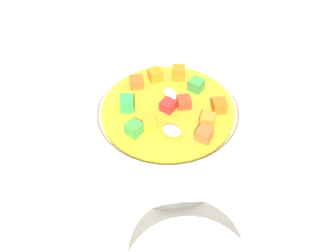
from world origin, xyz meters
The scene contains 4 objects.
ground_plane centered at (0.00, 0.00, -1.00)cm, with size 140.00×140.00×2.00cm, color #BAB2A0.
soup_bowl_main centered at (-0.01, 0.00, 3.15)cm, with size 15.52×15.52×6.87cm.
spoon centered at (16.25, 1.02, 0.42)cm, with size 9.60×21.03×0.95cm.
pepper_shaker centered at (-5.09, -13.52, 4.04)cm, with size 3.39×3.39×8.19cm.
Camera 1 is at (7.40, 24.66, 31.28)cm, focal length 41.08 mm.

